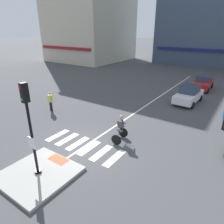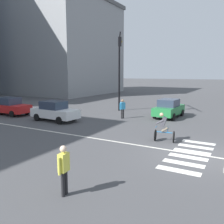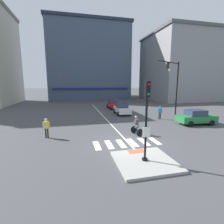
% 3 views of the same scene
% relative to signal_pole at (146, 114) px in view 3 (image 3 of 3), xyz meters
% --- Properties ---
extents(ground_plane, '(300.00, 300.00, 0.00)m').
position_rel_signal_pole_xyz_m(ground_plane, '(0.00, 2.98, -2.83)').
color(ground_plane, '#474749').
extents(traffic_island, '(3.28, 3.26, 0.15)m').
position_rel_signal_pole_xyz_m(traffic_island, '(0.00, 0.01, -2.76)').
color(traffic_island, '#A3A099').
rests_on(traffic_island, ground).
extents(tactile_pad_front, '(1.10, 0.60, 0.01)m').
position_rel_signal_pole_xyz_m(tactile_pad_front, '(0.00, 1.29, -2.68)').
color(tactile_pad_front, '#DB5B38').
rests_on(tactile_pad_front, traffic_island).
extents(signal_pole, '(0.44, 0.38, 4.45)m').
position_rel_signal_pole_xyz_m(signal_pole, '(0.00, 0.00, 0.00)').
color(signal_pole, black).
rests_on(signal_pole, traffic_island).
extents(crosswalk_stripe_a, '(0.44, 1.80, 0.01)m').
position_rel_signal_pole_xyz_m(crosswalk_stripe_a, '(-2.29, 3.25, -2.83)').
color(crosswalk_stripe_a, silver).
rests_on(crosswalk_stripe_a, ground).
extents(crosswalk_stripe_b, '(0.44, 1.80, 0.01)m').
position_rel_signal_pole_xyz_m(crosswalk_stripe_b, '(-1.37, 3.25, -2.83)').
color(crosswalk_stripe_b, silver).
rests_on(crosswalk_stripe_b, ground).
extents(crosswalk_stripe_c, '(0.44, 1.80, 0.01)m').
position_rel_signal_pole_xyz_m(crosswalk_stripe_c, '(-0.46, 3.25, -2.83)').
color(crosswalk_stripe_c, silver).
rests_on(crosswalk_stripe_c, ground).
extents(crosswalk_stripe_d, '(0.44, 1.80, 0.01)m').
position_rel_signal_pole_xyz_m(crosswalk_stripe_d, '(0.46, 3.25, -2.83)').
color(crosswalk_stripe_d, silver).
rests_on(crosswalk_stripe_d, ground).
extents(crosswalk_stripe_e, '(0.44, 1.80, 0.01)m').
position_rel_signal_pole_xyz_m(crosswalk_stripe_e, '(1.37, 3.25, -2.83)').
color(crosswalk_stripe_e, silver).
rests_on(crosswalk_stripe_e, ground).
extents(crosswalk_stripe_f, '(0.44, 1.80, 0.01)m').
position_rel_signal_pole_xyz_m(crosswalk_stripe_f, '(2.29, 3.25, -2.83)').
color(crosswalk_stripe_f, silver).
rests_on(crosswalk_stripe_f, ground).
extents(lane_centre_line, '(0.14, 28.00, 0.01)m').
position_rel_signal_pole_xyz_m(lane_centre_line, '(0.13, 12.98, -2.83)').
color(lane_centre_line, silver).
rests_on(lane_centre_line, ground).
extents(traffic_light_mast, '(4.50, 2.51, 7.40)m').
position_rel_signal_pole_xyz_m(traffic_light_mast, '(9.77, 12.27, 1.97)').
color(traffic_light_mast, black).
rests_on(traffic_light_mast, ground).
extents(building_corner_right, '(22.42, 20.14, 20.90)m').
position_rel_signal_pole_xyz_m(building_corner_right, '(1.03, 45.20, 7.64)').
color(building_corner_right, '#3D4C60').
rests_on(building_corner_right, ground).
extents(building_far_block, '(19.07, 17.12, 17.51)m').
position_rel_signal_pole_xyz_m(building_far_block, '(25.91, 32.87, 5.95)').
color(building_far_block, gray).
rests_on(building_far_block, ground).
extents(car_white_eastbound_far, '(2.00, 4.18, 1.64)m').
position_rel_signal_pole_xyz_m(car_white_eastbound_far, '(3.09, 14.78, -2.02)').
color(car_white_eastbound_far, white).
rests_on(car_white_eastbound_far, ground).
extents(car_red_eastbound_distant, '(1.88, 4.12, 1.64)m').
position_rel_signal_pole_xyz_m(car_red_eastbound_distant, '(3.18, 20.50, -2.02)').
color(car_red_eastbound_distant, red).
rests_on(car_red_eastbound_distant, ground).
extents(car_green_cross_right, '(4.17, 1.99, 1.64)m').
position_rel_signal_pole_xyz_m(car_green_cross_right, '(9.27, 7.02, -2.02)').
color(car_green_cross_right, '#237A3D').
rests_on(car_green_cross_right, ground).
extents(cyclist, '(0.81, 1.17, 1.68)m').
position_rel_signal_pole_xyz_m(cyclist, '(1.51, 5.07, -1.96)').
color(cyclist, black).
rests_on(cyclist, ground).
extents(pedestrian_at_curb_left, '(0.55, 0.25, 1.67)m').
position_rel_signal_pole_xyz_m(pedestrian_at_curb_left, '(-6.09, 5.95, -1.85)').
color(pedestrian_at_curb_left, black).
rests_on(pedestrian_at_curb_left, ground).
extents(pedestrian_waiting_far_side, '(0.45, 0.39, 1.67)m').
position_rel_signal_pole_xyz_m(pedestrian_waiting_far_side, '(6.73, 10.35, -1.85)').
color(pedestrian_waiting_far_side, black).
rests_on(pedestrian_waiting_far_side, ground).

